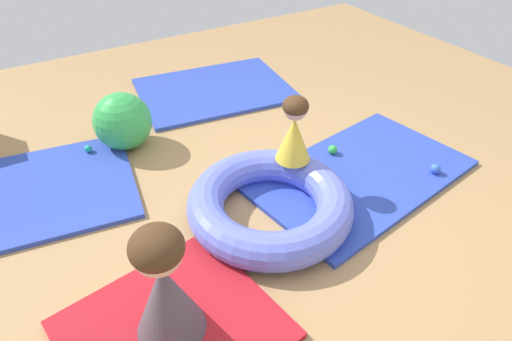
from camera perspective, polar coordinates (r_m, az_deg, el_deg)
ground_plane at (r=3.32m, az=3.20°, el=-5.74°), size 8.00×8.00×0.00m
gym_mat_near_left at (r=3.93m, az=-29.47°, el=-3.18°), size 2.04×1.48×0.04m
gym_mat_far_right at (r=5.04m, az=-5.48°, el=10.50°), size 1.78×1.43×0.04m
gym_mat_front at (r=3.77m, az=13.55°, el=-0.50°), size 1.99×1.36×0.04m
gym_mat_near_right at (r=2.70m, az=-10.87°, el=-19.77°), size 1.28×1.21×0.04m
inflatable_cushion at (r=3.20m, az=1.84°, el=-4.38°), size 1.22×1.22×0.27m
child_in_yellow at (r=3.29m, az=5.03°, el=5.35°), size 0.31×0.31×0.54m
adult_seated at (r=2.38m, az=-11.97°, el=-14.53°), size 0.46×0.46×0.77m
play_ball_green at (r=3.92m, az=10.03°, el=2.71°), size 0.08×0.08×0.08m
play_ball_teal at (r=4.16m, az=-21.15°, el=2.68°), size 0.07×0.07×0.07m
play_ball_blue at (r=3.92m, az=22.47°, el=0.22°), size 0.09×0.09×0.09m
exercise_ball_large at (r=4.10m, az=-17.10°, el=6.19°), size 0.52×0.52×0.52m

